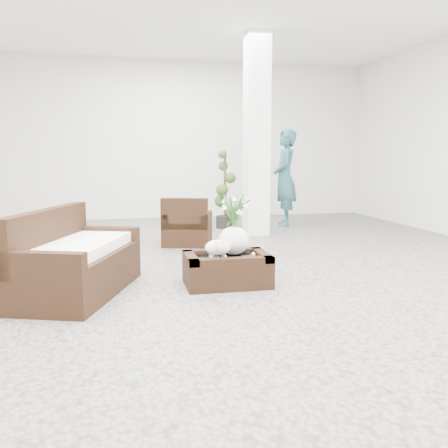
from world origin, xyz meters
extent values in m
plane|color=gray|center=(0.00, 0.00, 0.00)|extent=(11.00, 11.00, 0.00)
cube|color=white|center=(1.20, 2.80, 1.75)|extent=(0.40, 0.40, 3.50)
cube|color=black|center=(-0.04, -0.46, 0.16)|extent=(0.90, 0.60, 0.31)
ellipsoid|color=white|center=(-0.16, -0.56, 0.42)|extent=(0.28, 0.23, 0.21)
cylinder|color=white|center=(0.26, -0.44, 0.33)|extent=(0.04, 0.04, 0.03)
cube|color=black|center=(-0.14, 2.04, 0.38)|extent=(0.88, 0.86, 0.76)
cube|color=black|center=(-1.58, -0.47, 0.43)|extent=(1.27, 1.78, 0.86)
imported|color=#2A545E|center=(2.05, 3.69, 0.96)|extent=(0.62, 0.79, 1.92)
camera|label=1|loc=(-1.12, -5.39, 1.39)|focal=38.29mm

